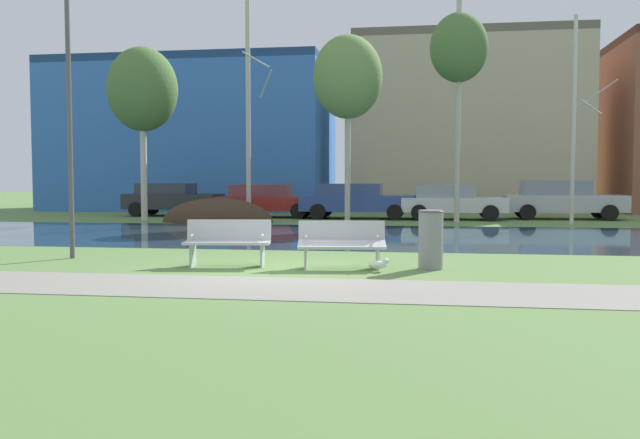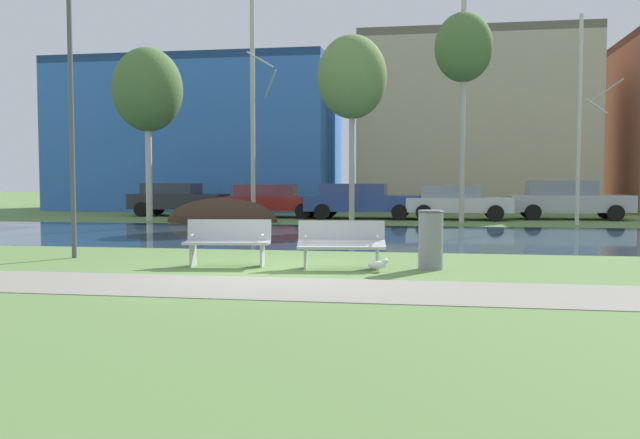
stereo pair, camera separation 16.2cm
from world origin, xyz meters
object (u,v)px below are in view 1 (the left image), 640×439
parked_van_nearest_dark (172,199)px  parked_suv_fifth_silver (562,199)px  bench_left (228,241)px  parked_hatch_third_blue (356,200)px  seagull (379,264)px  parked_wagon_fourth_white (451,201)px  bench_right (342,243)px  parked_sedan_second_red (267,200)px  streetlamp (68,67)px  trash_bin (431,239)px

parked_van_nearest_dark → parked_suv_fifth_silver: (16.76, 0.07, 0.05)m
bench_left → parked_hatch_third_blue: (0.90, 15.75, 0.31)m
seagull → parked_wagon_fourth_white: size_ratio=0.09×
bench_right → parked_sedan_second_red: bearing=107.8°
parked_wagon_fourth_white → parked_sedan_second_red: bearing=176.4°
streetlamp → bench_right: bearing=-7.5°
bench_left → seagull: size_ratio=4.24×
bench_right → bench_left: bearing=180.0°
seagull → parked_van_nearest_dark: bearing=121.5°
parked_wagon_fourth_white → streetlamp: bearing=-119.4°
parked_wagon_fourth_white → trash_bin: bearing=-93.9°
trash_bin → parked_hatch_third_blue: parked_hatch_third_blue is taller
parked_van_nearest_dark → parked_sedan_second_red: (4.45, -0.36, -0.03)m
streetlamp → parked_van_nearest_dark: bearing=103.9°
seagull → streetlamp: (-6.42, 1.10, 3.80)m
parked_sedan_second_red → trash_bin: bearing=-67.0°
bench_left → trash_bin: 3.78m
parked_hatch_third_blue → bench_left: bearing=-93.3°
bench_right → trash_bin: (1.61, 0.16, 0.09)m
seagull → parked_sedan_second_red: size_ratio=0.09×
parked_wagon_fourth_white → parked_suv_fifth_silver: (4.49, 0.92, 0.08)m
streetlamp → parked_sedan_second_red: (0.55, 15.36, -3.17)m
bench_right → parked_van_nearest_dark: parked_van_nearest_dark is taller
trash_bin → parked_sedan_second_red: (-6.78, 15.95, 0.20)m
bench_right → parked_sedan_second_red: size_ratio=0.37×
streetlamp → parked_van_nearest_dark: streetlamp is taller
bench_left → bench_right: same height
bench_left → streetlamp: size_ratio=0.28×
parked_van_nearest_dark → parked_wagon_fourth_white: (12.27, -0.85, -0.03)m
parked_hatch_third_blue → trash_bin: bearing=-79.6°
trash_bin → bench_left: bearing=-177.6°
bench_right → seagull: bench_right is taller
bench_right → streetlamp: (-5.71, 0.75, 3.46)m
parked_hatch_third_blue → streetlamp: bearing=-106.5°
parked_sedan_second_red → parked_hatch_third_blue: size_ratio=0.93×
bench_right → streetlamp: bearing=172.5°
bench_left → parked_wagon_fourth_white: (4.82, 15.62, 0.28)m
trash_bin → streetlamp: bearing=175.3°
parked_sedan_second_red → parked_van_nearest_dark: bearing=175.3°
bench_right → trash_bin: bearing=5.6°
trash_bin → parked_sedan_second_red: 17.33m
parked_van_nearest_dark → streetlamp: bearing=-76.1°
bench_left → streetlamp: (-3.55, 0.75, 3.46)m
trash_bin → parked_suv_fifth_silver: (5.53, 16.38, 0.27)m
parked_hatch_third_blue → seagull: bearing=-83.1°
bench_right → parked_suv_fifth_silver: size_ratio=0.35×
bench_left → parked_wagon_fourth_white: bearing=72.9°
streetlamp → parked_wagon_fourth_white: bearing=60.6°
bench_left → trash_bin: (3.77, 0.16, 0.09)m
bench_right → parked_van_nearest_dark: 19.07m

